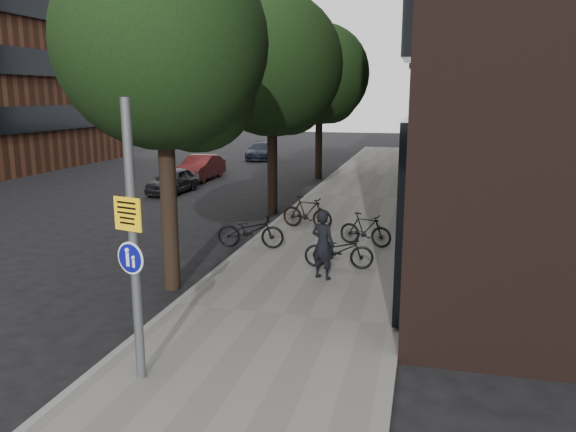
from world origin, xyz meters
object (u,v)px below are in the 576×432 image
(pedestrian, at_px, (323,244))
(parked_bike_facade_near, at_px, (339,250))
(parked_car_near, at_px, (173,181))
(signpost, at_px, (134,243))

(pedestrian, bearing_deg, parked_bike_facade_near, -82.22)
(parked_car_near, bearing_deg, pedestrian, -48.30)
(pedestrian, relative_size, parked_bike_facade_near, 0.95)
(pedestrian, bearing_deg, parked_car_near, -27.66)
(parked_bike_facade_near, relative_size, parked_car_near, 0.52)
(pedestrian, xyz_separation_m, parked_bike_facade_near, (0.24, 0.89, -0.36))
(pedestrian, bearing_deg, signpost, 93.88)
(signpost, relative_size, parked_car_near, 1.26)
(parked_bike_facade_near, xyz_separation_m, parked_car_near, (-8.88, 9.60, -0.01))
(signpost, bearing_deg, pedestrian, 85.85)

